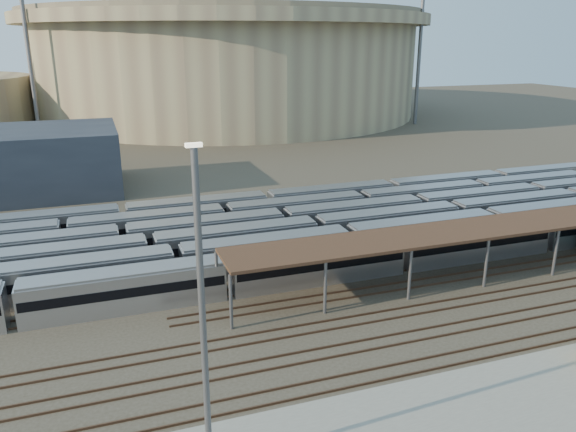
# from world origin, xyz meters

# --- Properties ---
(ground) EXTENTS (420.00, 420.00, 0.00)m
(ground) POSITION_xyz_m (0.00, 0.00, 0.00)
(ground) COLOR #383026
(ground) RESTS_ON ground
(subway_trains) EXTENTS (126.67, 23.90, 3.60)m
(subway_trains) POSITION_xyz_m (1.84, 18.50, 1.80)
(subway_trains) COLOR #B2B2B7
(subway_trains) RESTS_ON ground
(inspection_shed) EXTENTS (60.30, 6.00, 5.30)m
(inspection_shed) POSITION_xyz_m (22.00, 4.00, 4.98)
(inspection_shed) COLOR #59585D
(inspection_shed) RESTS_ON ground
(empty_tracks) EXTENTS (170.00, 9.62, 0.18)m
(empty_tracks) POSITION_xyz_m (0.00, -5.00, 0.09)
(empty_tracks) COLOR #4C3323
(empty_tracks) RESTS_ON ground
(stadium) EXTENTS (124.00, 124.00, 32.50)m
(stadium) POSITION_xyz_m (25.00, 140.00, 16.47)
(stadium) COLOR gray
(stadium) RESTS_ON ground
(floodlight_0) EXTENTS (4.00, 1.00, 38.40)m
(floodlight_0) POSITION_xyz_m (-30.00, 110.00, 20.65)
(floodlight_0) COLOR #59585D
(floodlight_0) RESTS_ON ground
(floodlight_2) EXTENTS (4.00, 1.00, 38.40)m
(floodlight_2) POSITION_xyz_m (70.00, 100.00, 20.65)
(floodlight_2) COLOR #59585D
(floodlight_2) RESTS_ON ground
(floodlight_3) EXTENTS (4.00, 1.00, 38.40)m
(floodlight_3) POSITION_xyz_m (-10.00, 160.00, 20.65)
(floodlight_3) COLOR #59585D
(floodlight_3) RESTS_ON ground
(yard_light_pole) EXTENTS (0.81, 0.36, 18.72)m
(yard_light_pole) POSITION_xyz_m (-13.08, -14.34, 9.64)
(yard_light_pole) COLOR #59585D
(yard_light_pole) RESTS_ON apron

